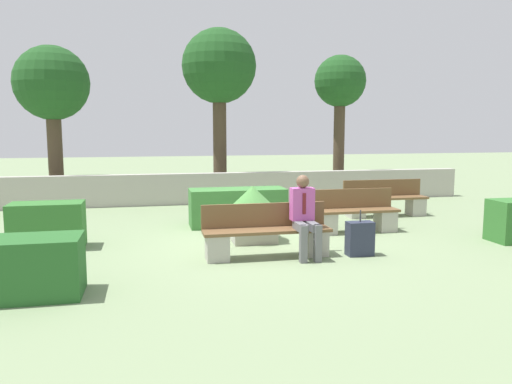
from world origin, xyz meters
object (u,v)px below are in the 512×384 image
object	(u,v)px
bench_front	(267,236)
tree_leftmost	(52,86)
suitcase	(360,239)
planter_corner_left	(252,211)
bench_right_side	(385,202)
tree_center_left	(219,70)
bench_left_side	(356,216)
person_seated_man	(304,212)
tree_center_right	(340,87)

from	to	relation	value
bench_front	tree_leftmost	world-z (taller)	tree_leftmost
suitcase	tree_leftmost	xyz separation A→B (m)	(-6.04, 7.58, 3.01)
planter_corner_left	suitcase	size ratio (longest dim) A/B	1.36
bench_right_side	tree_center_left	world-z (taller)	tree_center_left
bench_left_side	tree_center_left	bearing A→B (deg)	115.77
planter_corner_left	tree_center_left	bearing A→B (deg)	87.55
planter_corner_left	tree_center_left	world-z (taller)	tree_center_left
planter_corner_left	tree_leftmost	distance (m)	8.07
person_seated_man	suitcase	xyz separation A→B (m)	(0.95, -0.10, -0.47)
tree_center_right	person_seated_man	bearing A→B (deg)	-115.49
bench_right_side	bench_left_side	bearing A→B (deg)	-141.57
tree_center_left	bench_right_side	bearing A→B (deg)	-50.28
tree_center_left	suitcase	bearing A→B (deg)	-80.45
suitcase	tree_center_left	world-z (taller)	tree_center_left
bench_left_side	person_seated_man	bearing A→B (deg)	-127.30
bench_left_side	suitcase	bearing A→B (deg)	-104.62
tree_center_left	bench_front	bearing A→B (deg)	-92.17
tree_center_left	tree_center_right	world-z (taller)	tree_center_left
person_seated_man	tree_center_right	bearing A→B (deg)	64.51
suitcase	bench_left_side	bearing A→B (deg)	68.58
bench_left_side	suitcase	world-z (taller)	bench_left_side
suitcase	tree_center_left	xyz separation A→B (m)	(-1.27, 7.58, 3.59)
person_seated_man	suitcase	size ratio (longest dim) A/B	1.76
bench_right_side	tree_leftmost	distance (m)	9.68
person_seated_man	suitcase	bearing A→B (deg)	-5.86
tree_leftmost	bench_left_side	bearing A→B (deg)	-40.55
bench_left_side	planter_corner_left	world-z (taller)	planter_corner_left
bench_left_side	tree_center_right	xyz separation A→B (m)	(1.82, 5.59, 3.10)
person_seated_man	tree_center_right	xyz separation A→B (m)	(3.48, 7.30, 2.68)
tree_center_right	bench_right_side	bearing A→B (deg)	-94.98
bench_front	suitcase	xyz separation A→B (m)	(1.55, -0.24, -0.06)
tree_leftmost	tree_center_right	distance (m)	8.57
bench_front	bench_right_side	world-z (taller)	same
tree_center_right	bench_front	bearing A→B (deg)	-119.70
bench_left_side	tree_center_right	distance (m)	6.64
tree_center_right	tree_leftmost	bearing A→B (deg)	178.78
bench_front	tree_center_left	distance (m)	8.14
bench_right_side	tree_center_left	distance (m)	6.46
tree_leftmost	tree_center_right	bearing A→B (deg)	-1.22
suitcase	tree_center_left	bearing A→B (deg)	99.55
bench_left_side	bench_right_side	bearing A→B (deg)	54.22
bench_front	bench_left_side	xyz separation A→B (m)	(2.26, 1.57, -0.02)
bench_right_side	tree_center_right	distance (m)	5.05
person_seated_man	tree_center_left	distance (m)	8.11
bench_right_side	planter_corner_left	world-z (taller)	planter_corner_left
bench_front	bench_left_side	world-z (taller)	same
tree_leftmost	tree_center_left	world-z (taller)	tree_center_left
tree_center_left	tree_center_right	distance (m)	3.84
person_seated_man	tree_center_left	world-z (taller)	tree_center_left
suitcase	tree_center_right	size ratio (longest dim) A/B	0.18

